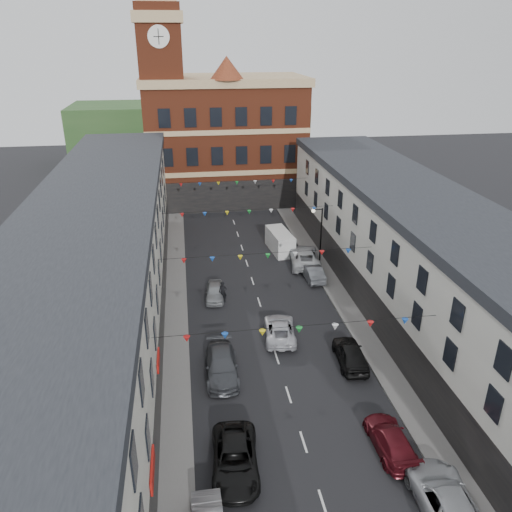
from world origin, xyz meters
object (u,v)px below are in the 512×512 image
car_left_e (215,292)px  car_right_e (312,272)px  street_lamp (319,230)px  pedestrian (223,292)px  car_right_c (391,440)px  white_van (280,241)px  car_left_c (235,459)px  car_right_b (446,501)px  car_right_f (304,256)px  car_left_d (222,365)px  moving_car (280,329)px  car_right_d (350,354)px

car_left_e → car_right_e: car_right_e is taller
street_lamp → pedestrian: 11.42m
car_right_c → white_van: 27.78m
car_left_c → white_van: bearing=78.8°
car_right_b → car_right_f: car_right_f is taller
car_left_c → car_left_d: (-0.02, 7.97, 0.04)m
street_lamp → pedestrian: size_ratio=3.21×
car_left_c → pedestrian: size_ratio=2.71×
car_right_b → pedestrian: bearing=-65.7°
car_right_f → moving_car: bearing=75.7°
moving_car → white_van: (3.11, 16.07, 0.40)m
car_left_e → car_right_f: (9.12, 5.75, 0.19)m
white_van → car_left_e: bearing=-134.9°
car_right_e → white_van: size_ratio=0.86×
car_right_e → street_lamp: bearing=-116.1°
car_right_b → car_left_d: bearing=-48.8°
car_left_c → car_left_d: size_ratio=0.99×
street_lamp → car_left_e: 11.71m
street_lamp → car_right_c: bearing=-95.1°
street_lamp → car_left_c: street_lamp is taller
car_left_c → car_right_e: size_ratio=1.23×
car_left_c → moving_car: car_left_c is taller
moving_car → white_van: white_van is taller
pedestrian → street_lamp: bearing=44.2°
car_right_b → car_right_c: car_right_b is taller
car_right_c → pedestrian: (-7.48, 17.67, 0.28)m
car_right_d → white_van: 20.00m
car_right_c → car_right_f: (1.02, 24.13, 0.17)m
pedestrian → white_van: bearing=70.3°
car_left_e → white_van: size_ratio=0.78×
car_right_d → car_right_e: car_right_d is taller
car_left_e → white_van: (7.42, 9.39, 0.42)m
car_right_b → car_right_c: size_ratio=1.20×
car_right_e → moving_car: 10.34m
car_left_e → car_right_d: 13.53m
car_left_e → car_left_d: bearing=-86.2°
white_van → pedestrian: size_ratio=2.56×
street_lamp → car_left_e: bearing=-154.7°
car_left_d → car_right_e: car_left_d is taller
pedestrian → car_right_b: bearing=-54.6°
moving_car → car_right_f: bearing=-104.0°
car_left_d → car_right_b: car_right_b is taller
pedestrian → car_left_c: bearing=-78.7°
car_left_c → car_right_e: (9.42, 21.01, -0.02)m
car_left_c → car_right_d: (8.72, 7.94, 0.05)m
car_right_e → moving_car: bearing=60.6°
car_right_c → car_right_e: size_ratio=1.09×
car_right_f → white_van: size_ratio=1.24×
car_right_e → car_right_d: bearing=85.2°
car_right_c → white_van: bearing=-88.8°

